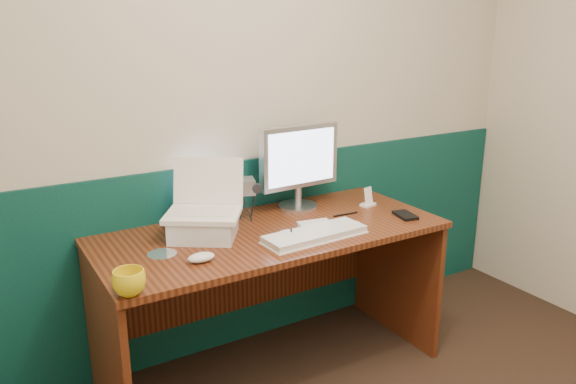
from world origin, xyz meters
TOP-DOWN VIEW (x-y plane):
  - back_wall at (0.00, 1.75)m, footprint 3.50×0.04m
  - wainscot at (0.00, 1.74)m, footprint 3.48×0.02m
  - desk at (-0.08, 1.38)m, footprint 1.60×0.70m
  - laptop_riser at (-0.39, 1.45)m, footprint 0.36×0.35m
  - laptop at (-0.39, 1.45)m, footprint 0.40×0.38m
  - monitor at (0.19, 1.59)m, footprint 0.45×0.15m
  - keyboard at (0.03, 1.19)m, footprint 0.48×0.18m
  - mouse_right at (0.25, 1.21)m, footprint 0.11×0.07m
  - mouse_left at (-0.50, 1.21)m, footprint 0.11×0.07m
  - mug at (-0.82, 1.07)m, footprint 0.14×0.14m
  - camcorder at (-0.11, 1.57)m, footprint 0.13×0.16m
  - cd_spindle at (-0.06, 1.23)m, footprint 0.12×0.12m
  - cd_loose_a at (-0.61, 1.36)m, footprint 0.12×0.12m
  - cd_loose_b at (0.10, 1.34)m, footprint 0.13×0.13m
  - pen at (0.34, 1.37)m, footprint 0.14×0.02m
  - papers at (0.14, 1.34)m, footprint 0.17×0.13m
  - dock at (0.53, 1.43)m, footprint 0.08×0.07m
  - music_player at (0.53, 1.43)m, footprint 0.05×0.04m
  - pda at (0.57, 1.20)m, footprint 0.10×0.15m

SIDE VIEW (x-z plane):
  - desk at x=-0.08m, z-range 0.00..0.75m
  - wainscot at x=0.00m, z-range 0.00..1.00m
  - cd_loose_a at x=-0.61m, z-range 0.75..0.75m
  - cd_loose_b at x=0.10m, z-range 0.75..0.75m
  - papers at x=0.14m, z-range 0.75..0.75m
  - pen at x=0.34m, z-range 0.75..0.76m
  - dock at x=0.53m, z-range 0.75..0.76m
  - pda at x=0.57m, z-range 0.75..0.77m
  - cd_spindle at x=-0.06m, z-range 0.75..0.77m
  - keyboard at x=0.03m, z-range 0.75..0.78m
  - mouse_right at x=0.25m, z-range 0.75..0.78m
  - mouse_left at x=-0.50m, z-range 0.75..0.79m
  - mug at x=-0.82m, z-range 0.75..0.84m
  - laptop_riser at x=-0.39m, z-range 0.75..0.85m
  - music_player at x=0.53m, z-range 0.76..0.85m
  - camcorder at x=-0.11m, z-range 0.75..0.96m
  - monitor at x=0.19m, z-range 0.75..1.19m
  - laptop at x=-0.39m, z-range 0.85..1.11m
  - back_wall at x=0.00m, z-range 0.00..2.50m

